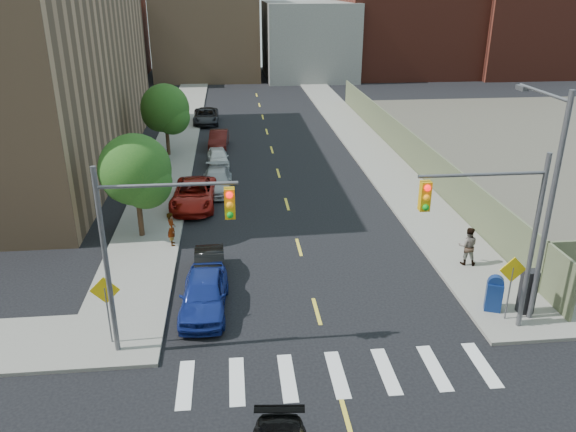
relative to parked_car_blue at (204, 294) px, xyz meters
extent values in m
cube|color=gray|center=(-3.25, 32.95, -0.69)|extent=(3.50, 73.00, 0.15)
cube|color=gray|center=(12.25, 32.95, -0.69)|extent=(3.50, 73.00, 0.15)
cube|color=#636647|center=(14.10, 19.45, 0.48)|extent=(0.12, 44.00, 2.50)
cube|color=#592319|center=(-17.50, 61.45, 5.23)|extent=(14.00, 18.00, 12.00)
cube|color=#8C6B4C|center=(-1.50, 63.45, 6.73)|extent=(14.00, 16.00, 15.00)
cube|color=gray|center=(12.50, 61.45, 4.23)|extent=(12.00, 16.00, 10.00)
cube|color=#592319|center=(26.50, 63.45, 7.23)|extent=(18.00, 18.00, 16.00)
cube|color=#592319|center=(42.50, 61.45, 8.23)|extent=(14.00, 16.00, 18.00)
cylinder|color=#59595E|center=(-3.00, -2.55, 2.73)|extent=(0.18, 0.18, 7.00)
cylinder|color=#59595E|center=(-0.75, -2.55, 5.53)|extent=(4.50, 0.12, 0.12)
cube|color=#E5A50C|center=(1.20, -2.55, 4.83)|extent=(0.35, 0.30, 1.05)
cylinder|color=#59595E|center=(12.00, -2.55, 2.73)|extent=(0.18, 0.18, 7.00)
cylinder|color=#59595E|center=(9.75, -2.55, 5.53)|extent=(4.50, 0.12, 0.12)
cube|color=#E5A50C|center=(7.80, -2.55, 4.83)|extent=(0.35, 0.30, 1.05)
cylinder|color=#59595E|center=(12.70, -2.05, 3.73)|extent=(0.20, 0.20, 9.00)
cylinder|color=#59595E|center=(12.70, -0.35, 7.83)|extent=(0.12, 3.50, 0.12)
cube|color=#59595E|center=(12.70, 1.25, 7.73)|extent=(0.25, 0.60, 0.18)
cylinder|color=#59595E|center=(-3.30, -2.05, 0.43)|extent=(0.06, 0.06, 2.40)
cube|color=yellow|center=(-3.30, -2.05, 1.53)|extent=(1.06, 0.04, 1.06)
cylinder|color=#59595E|center=(11.70, -2.05, 0.43)|extent=(0.06, 0.06, 2.40)
cube|color=yellow|center=(11.70, -2.05, 1.53)|extent=(1.06, 0.04, 1.06)
cylinder|color=#59595E|center=(-3.30, 11.45, 0.43)|extent=(0.06, 0.06, 2.40)
cube|color=yellow|center=(-3.30, 11.45, 1.53)|extent=(1.06, 0.04, 1.06)
cylinder|color=#332114|center=(-3.50, 7.45, 0.55)|extent=(0.28, 0.28, 2.64)
sphere|color=#124114|center=(-3.50, 7.45, 2.95)|extent=(3.60, 3.60, 3.60)
sphere|color=#124114|center=(-3.00, 7.15, 2.35)|extent=(2.64, 2.64, 2.64)
sphere|color=#124114|center=(-3.90, 7.85, 2.53)|extent=(2.88, 2.88, 2.88)
cylinder|color=#332114|center=(-3.50, 22.45, 0.55)|extent=(0.28, 0.28, 2.64)
sphere|color=#124114|center=(-3.50, 22.45, 2.95)|extent=(3.60, 3.60, 3.60)
sphere|color=#124114|center=(-3.00, 22.15, 2.35)|extent=(2.64, 2.64, 2.64)
sphere|color=#124114|center=(-3.90, 22.85, 2.53)|extent=(2.88, 2.88, 2.88)
imported|color=navy|center=(0.00, 0.00, 0.00)|extent=(2.03, 4.60, 1.54)
imported|color=black|center=(0.15, 2.57, -0.15)|extent=(1.43, 3.78, 1.23)
imported|color=maroon|center=(-1.00, 11.72, -0.02)|extent=(2.76, 5.51, 1.50)
imported|color=#A1A4A8|center=(0.30, 14.27, -0.11)|extent=(1.96, 4.60, 1.32)
imported|color=silver|center=(0.30, 19.75, -0.15)|extent=(1.74, 3.74, 1.24)
imported|color=#410F0D|center=(0.30, 24.64, -0.10)|extent=(1.66, 4.14, 1.34)
imported|color=black|center=(-1.00, 33.27, -0.07)|extent=(2.38, 5.06, 1.40)
cube|color=navy|center=(11.49, -1.38, -0.02)|extent=(0.76, 0.67, 1.19)
cylinder|color=navy|center=(11.49, -1.38, 0.60)|extent=(0.68, 0.49, 0.61)
cube|color=black|center=(12.68, -1.69, 0.31)|extent=(0.55, 0.45, 1.85)
imported|color=gray|center=(-1.80, 6.10, 0.24)|extent=(0.51, 0.69, 1.72)
imported|color=gray|center=(12.00, 2.58, 0.30)|extent=(1.05, 0.91, 1.83)
camera|label=1|loc=(1.35, -19.82, 11.49)|focal=35.00mm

